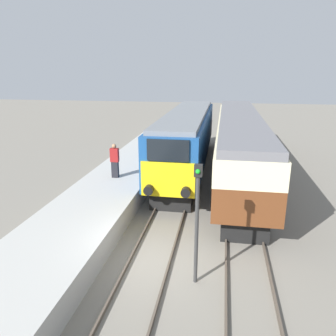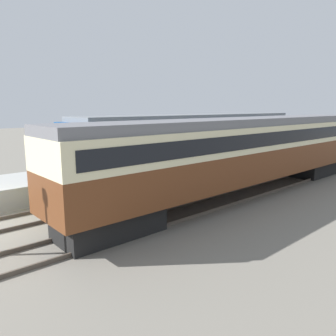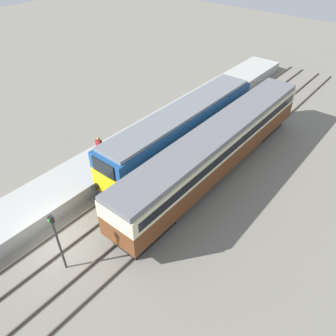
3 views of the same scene
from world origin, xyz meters
The scene contains 8 objects.
ground_plane centered at (0.00, 0.00, 0.00)m, with size 120.00×120.00×0.00m, color slate.
platform_left centered at (-3.30, 8.00, 0.49)m, with size 3.50×50.00×0.98m.
rails_near_track centered at (0.00, 5.00, 0.07)m, with size 1.51×60.00×0.14m.
rails_far_track centered at (3.40, 5.00, 0.07)m, with size 1.50×60.00×0.14m.
locomotive centered at (0.00, 11.56, 2.24)m, with size 2.70×16.00×3.97m.
passenger_carriage centered at (3.40, 11.28, 2.35)m, with size 2.75×19.76×3.85m.
person_on_platform centered at (-3.30, 6.16, 1.91)m, with size 0.44×0.26×1.86m.
signal_post centered at (1.70, -0.93, 2.35)m, with size 0.24×0.28×3.96m.
Camera 1 is at (2.35, -10.06, 6.59)m, focal length 35.00 mm.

